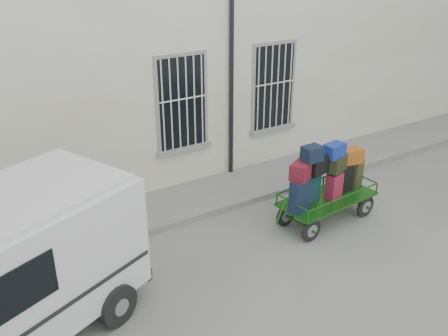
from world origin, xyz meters
name	(u,v)px	position (x,y,z in m)	size (l,w,h in m)	color
ground	(267,237)	(0.00, 0.00, 0.00)	(80.00, 80.00, 0.00)	slate
building	(152,51)	(0.00, 5.50, 3.00)	(24.00, 5.15, 6.00)	beige
sidewalk	(214,193)	(0.00, 2.20, 0.07)	(24.00, 1.70, 0.15)	slate
luggage_cart	(326,182)	(1.45, -0.13, 1.00)	(2.68, 1.20, 1.95)	black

